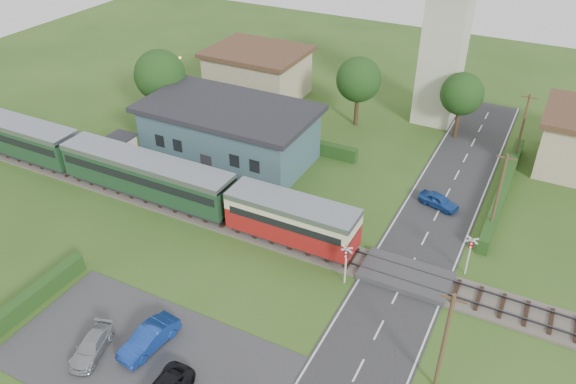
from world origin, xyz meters
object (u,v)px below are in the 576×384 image
at_px(crossing_signal_far, 470,250).
at_px(pedestrian_far, 128,160).
at_px(station_building, 229,132).
at_px(train, 117,166).
at_px(equipment_hut, 122,148).
at_px(car_park_blue, 149,338).
at_px(car_park_silver, 92,346).
at_px(car_on_road, 439,201).
at_px(house_west, 258,73).
at_px(pedestrian_near, 256,196).
at_px(church_tower, 448,25).
at_px(crossing_signal_near, 346,259).

distance_m(crossing_signal_far, pedestrian_far, 30.49).
bearing_deg(crossing_signal_far, station_building, 164.37).
bearing_deg(train, crossing_signal_far, 4.67).
relative_size(equipment_hut, car_park_blue, 0.62).
xyz_separation_m(equipment_hut, car_park_silver, (13.38, -18.25, -1.13)).
height_order(train, car_on_road, train).
height_order(house_west, car_park_silver, house_west).
bearing_deg(car_on_road, car_park_silver, 166.04).
bearing_deg(car_park_silver, pedestrian_near, 70.98).
relative_size(train, church_tower, 2.45).
bearing_deg(station_building, pedestrian_near, -44.54).
distance_m(crossing_signal_far, car_park_blue, 21.94).
height_order(house_west, car_on_road, house_west).
bearing_deg(equipment_hut, church_tower, 44.75).
height_order(equipment_hut, pedestrian_near, equipment_hut).
xyz_separation_m(church_tower, crossing_signal_far, (8.60, -23.61, -8.08)).
bearing_deg(pedestrian_far, car_park_silver, -128.31).
relative_size(car_on_road, pedestrian_far, 2.22).
xyz_separation_m(car_on_road, pedestrian_far, (-26.63, -7.21, 0.58)).
bearing_deg(car_park_silver, crossing_signal_near, 33.73).
height_order(church_tower, crossing_signal_far, church_tower).
height_order(station_building, crossing_signal_near, station_building).
distance_m(crossing_signal_far, pedestrian_near, 17.07).
distance_m(station_building, house_west, 14.87).
bearing_deg(pedestrian_far, house_west, 11.58).
height_order(car_park_silver, pedestrian_far, pedestrian_far).
bearing_deg(car_on_road, train, 127.09).
relative_size(crossing_signal_near, car_park_blue, 0.80).
height_order(train, church_tower, church_tower).
distance_m(train, crossing_signal_far, 29.38).
relative_size(train, car_park_silver, 11.73).
distance_m(crossing_signal_near, car_park_silver, 16.84).
height_order(pedestrian_near, pedestrian_far, pedestrian_near).
distance_m(car_park_blue, car_park_silver, 3.37).
height_order(equipment_hut, house_west, house_west).
height_order(church_tower, car_park_blue, church_tower).
distance_m(car_on_road, car_park_blue, 25.63).
bearing_deg(house_west, pedestrian_near, -60.54).
bearing_deg(crossing_signal_near, crossing_signal_far, 33.69).
xyz_separation_m(car_on_road, car_park_silver, (-14.38, -24.79, -0.01)).
bearing_deg(equipment_hut, station_building, 35.92).
bearing_deg(equipment_hut, crossing_signal_near, -12.94).
xyz_separation_m(car_park_blue, pedestrian_far, (-15.00, 15.62, 0.45)).
relative_size(church_tower, house_west, 1.63).
height_order(crossing_signal_far, car_park_silver, crossing_signal_far).
bearing_deg(car_park_blue, equipment_hut, 141.57).
xyz_separation_m(church_tower, house_west, (-20.00, -3.00, -7.43)).
bearing_deg(car_park_silver, house_west, 90.06).
distance_m(church_tower, pedestrian_far, 33.33).
xyz_separation_m(church_tower, car_park_silver, (-9.62, -41.05, -9.61)).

